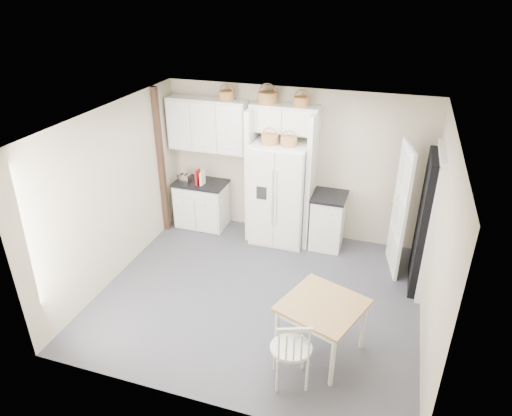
% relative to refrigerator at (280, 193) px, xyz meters
% --- Properties ---
extents(floor, '(4.50, 4.50, 0.00)m').
position_rel_refrigerator_xyz_m(floor, '(0.15, -1.66, -0.89)').
color(floor, '#3F3F47').
rests_on(floor, ground).
extents(ceiling, '(4.50, 4.50, 0.00)m').
position_rel_refrigerator_xyz_m(ceiling, '(0.15, -1.66, 1.71)').
color(ceiling, white).
rests_on(ceiling, wall_back).
extents(wall_back, '(4.50, 0.00, 4.50)m').
position_rel_refrigerator_xyz_m(wall_back, '(0.15, 0.34, 0.41)').
color(wall_back, '#B0A78C').
rests_on(wall_back, floor).
extents(wall_left, '(0.00, 4.00, 4.00)m').
position_rel_refrigerator_xyz_m(wall_left, '(-2.10, -1.66, 0.41)').
color(wall_left, '#B0A78C').
rests_on(wall_left, floor).
extents(wall_right, '(0.00, 4.00, 4.00)m').
position_rel_refrigerator_xyz_m(wall_right, '(2.40, -1.66, 0.41)').
color(wall_right, '#B0A78C').
rests_on(wall_right, floor).
extents(refrigerator, '(0.92, 0.74, 1.77)m').
position_rel_refrigerator_xyz_m(refrigerator, '(0.00, 0.00, 0.00)').
color(refrigerator, silver).
rests_on(refrigerator, floor).
extents(base_cab_left, '(0.89, 0.56, 0.83)m').
position_rel_refrigerator_xyz_m(base_cab_left, '(-1.49, 0.04, -0.47)').
color(base_cab_left, beige).
rests_on(base_cab_left, floor).
extents(base_cab_right, '(0.51, 0.62, 0.91)m').
position_rel_refrigerator_xyz_m(base_cab_right, '(0.84, 0.04, -0.43)').
color(base_cab_right, beige).
rests_on(base_cab_right, floor).
extents(dining_table, '(1.13, 1.13, 0.73)m').
position_rel_refrigerator_xyz_m(dining_table, '(1.20, -2.50, -0.52)').
color(dining_table, '#9B6744').
rests_on(dining_table, floor).
extents(windsor_chair, '(0.60, 0.57, 0.97)m').
position_rel_refrigerator_xyz_m(windsor_chair, '(0.96, -3.06, -0.40)').
color(windsor_chair, beige).
rests_on(windsor_chair, floor).
extents(counter_left, '(0.93, 0.60, 0.04)m').
position_rel_refrigerator_xyz_m(counter_left, '(-1.49, 0.04, -0.04)').
color(counter_left, black).
rests_on(counter_left, base_cab_left).
extents(counter_right, '(0.56, 0.66, 0.04)m').
position_rel_refrigerator_xyz_m(counter_right, '(0.84, 0.04, 0.04)').
color(counter_right, black).
rests_on(counter_right, base_cab_right).
extents(toaster, '(0.24, 0.15, 0.15)m').
position_rel_refrigerator_xyz_m(toaster, '(-1.76, -0.05, 0.06)').
color(toaster, silver).
rests_on(toaster, counter_left).
extents(cookbook_red, '(0.04, 0.17, 0.26)m').
position_rel_refrigerator_xyz_m(cookbook_red, '(-1.50, -0.04, 0.11)').
color(cookbook_red, '#A00D13').
rests_on(cookbook_red, counter_left).
extents(cookbook_cream, '(0.04, 0.16, 0.24)m').
position_rel_refrigerator_xyz_m(cookbook_cream, '(-1.41, -0.04, 0.10)').
color(cookbook_cream, white).
rests_on(cookbook_cream, counter_left).
extents(basket_upper_c, '(0.26, 0.26, 0.15)m').
position_rel_refrigerator_xyz_m(basket_upper_c, '(-0.99, 0.17, 1.54)').
color(basket_upper_c, brown).
rests_on(basket_upper_c, upper_cabinet).
extents(basket_bridge_a, '(0.32, 0.32, 0.18)m').
position_rel_refrigerator_xyz_m(basket_bridge_a, '(-0.29, 0.17, 1.55)').
color(basket_bridge_a, brown).
rests_on(basket_bridge_a, bridge_cabinet).
extents(basket_bridge_b, '(0.25, 0.25, 0.14)m').
position_rel_refrigerator_xyz_m(basket_bridge_b, '(0.25, 0.17, 1.54)').
color(basket_bridge_b, brown).
rests_on(basket_bridge_b, bridge_cabinet).
extents(basket_fridge_a, '(0.28, 0.28, 0.15)m').
position_rel_refrigerator_xyz_m(basket_fridge_a, '(-0.17, -0.10, 0.96)').
color(basket_fridge_a, brown).
rests_on(basket_fridge_a, refrigerator).
extents(basket_fridge_b, '(0.26, 0.26, 0.14)m').
position_rel_refrigerator_xyz_m(basket_fridge_b, '(0.14, -0.10, 0.96)').
color(basket_fridge_b, brown).
rests_on(basket_fridge_b, refrigerator).
extents(upper_cabinet, '(1.40, 0.34, 0.90)m').
position_rel_refrigerator_xyz_m(upper_cabinet, '(-1.35, 0.17, 1.01)').
color(upper_cabinet, beige).
rests_on(upper_cabinet, wall_back).
extents(bridge_cabinet, '(1.12, 0.34, 0.45)m').
position_rel_refrigerator_xyz_m(bridge_cabinet, '(0.00, 0.17, 1.24)').
color(bridge_cabinet, beige).
rests_on(bridge_cabinet, wall_back).
extents(fridge_panel_left, '(0.08, 0.60, 2.30)m').
position_rel_refrigerator_xyz_m(fridge_panel_left, '(-0.51, 0.04, 0.26)').
color(fridge_panel_left, beige).
rests_on(fridge_panel_left, floor).
extents(fridge_panel_right, '(0.08, 0.60, 2.30)m').
position_rel_refrigerator_xyz_m(fridge_panel_right, '(0.51, 0.04, 0.26)').
color(fridge_panel_right, beige).
rests_on(fridge_panel_right, floor).
extents(trim_post, '(0.09, 0.09, 2.60)m').
position_rel_refrigerator_xyz_m(trim_post, '(-2.05, -0.31, 0.41)').
color(trim_post, '#321E14').
rests_on(trim_post, floor).
extents(doorway_void, '(0.18, 0.85, 2.05)m').
position_rel_refrigerator_xyz_m(doorway_void, '(2.31, -0.66, 0.14)').
color(doorway_void, black).
rests_on(doorway_void, floor).
extents(door_slab, '(0.21, 0.79, 2.05)m').
position_rel_refrigerator_xyz_m(door_slab, '(1.95, -0.32, 0.14)').
color(door_slab, white).
rests_on(door_slab, floor).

